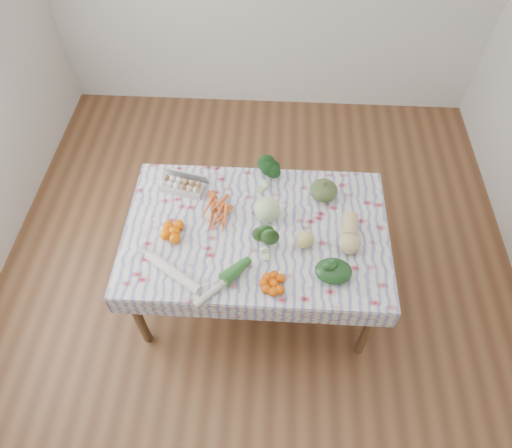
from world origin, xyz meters
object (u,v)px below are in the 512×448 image
at_px(dining_table, 256,237).
at_px(kabocha_squash, 324,190).
at_px(butternut_squash, 350,233).
at_px(cabbage, 267,210).
at_px(grapefruit, 305,239).
at_px(egg_carton, 182,187).

height_order(dining_table, kabocha_squash, kabocha_squash).
bearing_deg(kabocha_squash, butternut_squash, -66.44).
bearing_deg(butternut_squash, cabbage, 170.90).
xyz_separation_m(dining_table, kabocha_squash, (0.43, 0.30, 0.14)).
bearing_deg(grapefruit, kabocha_squash, 72.20).
bearing_deg(egg_carton, cabbage, -6.27).
relative_size(dining_table, kabocha_squash, 8.81).
xyz_separation_m(cabbage, butternut_squash, (0.51, -0.14, -0.02)).
bearing_deg(cabbage, kabocha_squash, 28.91).
bearing_deg(dining_table, butternut_squash, -3.92).
relative_size(kabocha_squash, butternut_squash, 0.65).
relative_size(dining_table, butternut_squash, 5.71).
relative_size(butternut_squash, grapefruit, 2.54).
bearing_deg(butternut_squash, egg_carton, 169.04).
bearing_deg(egg_carton, kabocha_squash, 12.70).
relative_size(egg_carton, butternut_squash, 1.07).
bearing_deg(butternut_squash, kabocha_squash, 119.77).
distance_m(egg_carton, kabocha_squash, 0.94).
bearing_deg(kabocha_squash, egg_carton, -179.80).
bearing_deg(grapefruit, butternut_squash, 12.05).
distance_m(butternut_squash, grapefruit, 0.28).
bearing_deg(grapefruit, egg_carton, 154.06).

